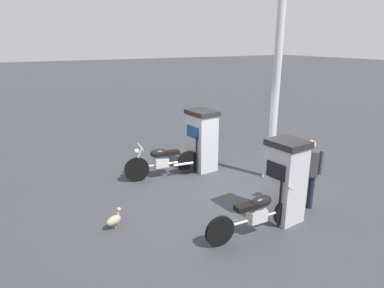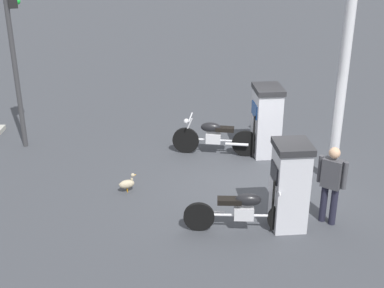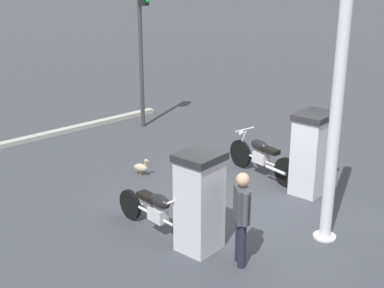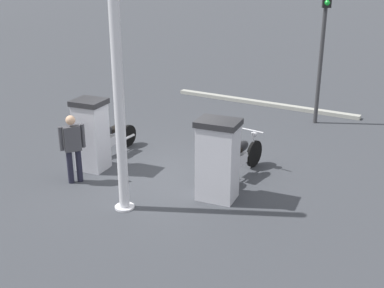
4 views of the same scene
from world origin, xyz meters
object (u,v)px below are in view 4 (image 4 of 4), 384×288
fuel_pump_far (91,134)px  canopy_support_pole (119,97)px  fuel_pump_near (218,159)px  motorcycle_far_pump (109,139)px  wandering_duck (203,131)px  attendant_person (73,145)px  motorcycle_near_pump (239,157)px  roadside_traffic_light (324,30)px

fuel_pump_far → canopy_support_pole: bearing=-125.2°
canopy_support_pole → fuel_pump_near: bearing=-48.4°
motorcycle_far_pump → wandering_duck: bearing=-33.3°
wandering_duck → canopy_support_pole: (-4.45, -0.49, 2.11)m
motorcycle_far_pump → attendant_person: attendant_person is taller
fuel_pump_far → motorcycle_near_pump: 3.49m
fuel_pump_near → attendant_person: bearing=104.1°
motorcycle_near_pump → motorcycle_far_pump: size_ratio=0.99×
fuel_pump_near → wandering_duck: 3.77m
attendant_person → wandering_duck: size_ratio=3.83×
roadside_traffic_light → fuel_pump_far: bearing=147.7°
motorcycle_far_pump → roadside_traffic_light: 6.87m
attendant_person → canopy_support_pole: 2.26m
fuel_pump_far → wandering_duck: size_ratio=4.17×
attendant_person → canopy_support_pole: size_ratio=0.33×
fuel_pump_near → canopy_support_pole: (-1.29, 1.45, 1.43)m
motorcycle_far_pump → attendant_person: size_ratio=1.36×
fuel_pump_near → canopy_support_pole: size_ratio=0.36×
motorcycle_near_pump → canopy_support_pole: bearing=150.9°
fuel_pump_far → attendant_person: (-0.79, -0.13, 0.02)m
motorcycle_far_pump → roadside_traffic_light: roadside_traffic_light is taller
motorcycle_near_pump → roadside_traffic_light: size_ratio=0.51×
fuel_pump_near → motorcycle_near_pump: 1.31m
motorcycle_far_pump → canopy_support_pole: bearing=-136.9°
fuel_pump_near → motorcycle_far_pump: (0.86, 3.45, -0.43)m
fuel_pump_far → canopy_support_pole: canopy_support_pole is taller
motorcycle_near_pump → motorcycle_far_pump: (-0.39, 3.42, -0.03)m
roadside_traffic_light → wandering_duck: bearing=138.9°
attendant_person → wandering_duck: (3.96, -1.21, -0.69)m
attendant_person → roadside_traffic_light: (6.75, -3.64, 1.93)m
fuel_pump_far → roadside_traffic_light: size_ratio=0.41×
wandering_duck → roadside_traffic_light: size_ratio=0.10×
fuel_pump_near → canopy_support_pole: canopy_support_pole is taller
canopy_support_pole → motorcycle_near_pump: bearing=-29.1°
fuel_pump_near → motorcycle_near_pump: size_ratio=0.82×
fuel_pump_near → canopy_support_pole: bearing=131.6°
fuel_pump_near → fuel_pump_far: 3.28m
canopy_support_pole → fuel_pump_far: bearing=54.8°
fuel_pump_far → motorcycle_far_pump: 0.97m
attendant_person → wandering_duck: attendant_person is taller
fuel_pump_far → motorcycle_near_pump: size_ratio=0.81×
attendant_person → canopy_support_pole: canopy_support_pole is taller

